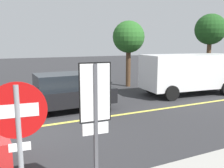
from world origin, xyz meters
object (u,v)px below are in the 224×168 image
(stop_sign, at_px, (19,137))
(white_van, at_px, (189,72))
(speed_limit_sign, at_px, (95,108))
(car_black_near_curb, at_px, (60,93))
(tree_left_verge, at_px, (210,30))
(tree_centre_verge, at_px, (129,38))

(stop_sign, height_order, white_van, stop_sign)
(speed_limit_sign, distance_m, car_black_near_curb, 6.20)
(car_black_near_curb, bearing_deg, white_van, 3.29)
(speed_limit_sign, xyz_separation_m, white_van, (8.06, 6.49, -0.50))
(stop_sign, relative_size, white_van, 0.44)
(stop_sign, xyz_separation_m, white_van, (9.28, 6.82, -0.33))
(tree_left_verge, bearing_deg, white_van, -144.94)
(car_black_near_curb, xyz_separation_m, tree_left_verge, (13.19, 4.58, 3.03))
(tree_left_verge, bearing_deg, speed_limit_sign, -142.73)
(stop_sign, relative_size, speed_limit_sign, 0.93)
(tree_left_verge, bearing_deg, car_black_near_curb, -160.85)
(car_black_near_curb, height_order, tree_centre_verge, tree_centre_verge)
(car_black_near_curb, height_order, tree_left_verge, tree_left_verge)
(speed_limit_sign, height_order, tree_left_verge, tree_left_verge)
(tree_centre_verge, bearing_deg, stop_sign, -125.72)
(stop_sign, distance_m, car_black_near_curb, 6.76)
(car_black_near_curb, relative_size, tree_left_verge, 0.91)
(stop_sign, distance_m, speed_limit_sign, 1.27)
(tree_left_verge, xyz_separation_m, tree_centre_verge, (-7.73, -0.58, -0.68))
(tree_left_verge, relative_size, tree_centre_verge, 1.21)
(white_van, xyz_separation_m, tree_centre_verge, (-1.80, 3.58, 1.89))
(stop_sign, relative_size, tree_centre_verge, 0.55)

